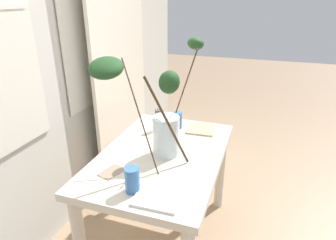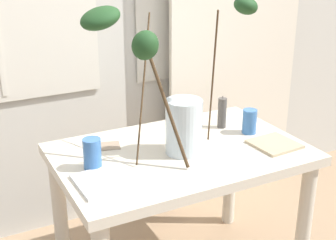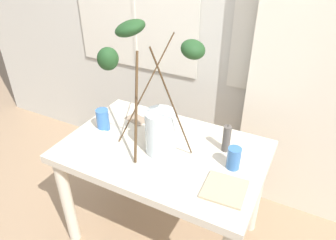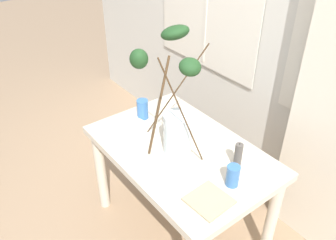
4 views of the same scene
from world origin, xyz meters
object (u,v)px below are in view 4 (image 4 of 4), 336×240
Objects in this scene: pillar_candle at (238,156)px; plate_square_left at (125,124)px; vase_with_branches at (174,105)px; dining_table at (180,163)px; drinking_glass_blue_left at (143,109)px; plate_square_right at (209,200)px; drinking_glass_blue_right at (233,176)px.

plate_square_left is at bearing -159.13° from pillar_candle.
vase_with_branches is 0.46m from pillar_candle.
dining_table is at bearing -155.50° from pillar_candle.
drinking_glass_blue_left reaches higher than dining_table.
plate_square_right is at bearing -17.64° from vase_with_branches.
pillar_candle is (0.74, 0.14, 0.01)m from drinking_glass_blue_left.
pillar_candle reaches higher than plate_square_right.
dining_table is 1.60× the size of vase_with_branches.
plate_square_left is at bearing -169.14° from drinking_glass_blue_right.
plate_square_left is (-0.35, -0.13, -0.27)m from vase_with_branches.
drinking_glass_blue_right reaches higher than plate_square_left.
drinking_glass_blue_right is at bearing 1.00° from drinking_glass_blue_left.
drinking_glass_blue_right reaches higher than plate_square_right.
vase_with_branches reaches higher than drinking_glass_blue_right.
plate_square_right is 0.33m from pillar_candle.
plate_square_right is (0.84, -0.02, -0.00)m from plate_square_left.
vase_with_branches reaches higher than plate_square_right.
pillar_candle reaches higher than plate_square_left.
pillar_candle reaches higher than drinking_glass_blue_right.
drinking_glass_blue_left is at bearing 178.33° from vase_with_branches.
vase_with_branches reaches higher than drinking_glass_blue_left.
drinking_glass_blue_left is 0.68× the size of plate_square_right.
dining_table is 0.44m from drinking_glass_blue_right.
plate_square_right is (0.42, -0.16, 0.12)m from dining_table.
drinking_glass_blue_left reaches higher than plate_square_left.
vase_with_branches reaches higher than dining_table.
plate_square_left is 1.34× the size of pillar_candle.
vase_with_branches is at bearing -159.07° from pillar_candle.
pillar_candle is at bearing 20.87° from plate_square_left.
drinking_glass_blue_right is (0.47, 0.02, -0.21)m from vase_with_branches.
vase_with_branches is 5.26× the size of drinking_glass_blue_left.
plate_square_left is 0.80m from pillar_candle.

